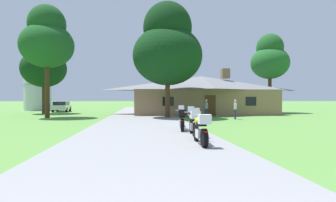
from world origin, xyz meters
The scene contains 14 objects.
ground_plane centered at (0.00, 20.00, 0.00)m, with size 500.00×500.00×0.00m, color #56893D.
asphalt_driveway centered at (0.00, 18.00, 0.03)m, with size 6.40×80.00×0.06m, color gray.
motorcycle_yellow_nearest_to_camera centered at (1.99, 8.38, 0.62)m, with size 0.66×2.08×1.30m.
motorcycle_silver_second_in_row centered at (2.21, 10.84, 0.62)m, with size 0.66×2.08×1.30m.
motorcycle_red_farthest_in_row centered at (2.01, 13.05, 0.62)m, with size 0.71×2.08×1.30m.
stone_lodge centered at (6.87, 29.87, 2.23)m, with size 16.21×8.03×5.24m.
bystander_gray_shirt_near_lodge centered at (5.71, 22.95, 0.95)m, with size 0.36×0.50×1.69m.
bystander_white_shirt_beside_signpost centered at (7.84, 21.40, 0.93)m, with size 0.34×0.51×1.67m.
tree_right_of_lodge centered at (16.13, 32.15, 6.84)m, with size 4.75×4.75×9.98m.
tree_left_near centered at (-8.68, 25.00, 7.18)m, with size 4.80×4.80×10.36m.
tree_by_lodge_front centered at (2.28, 23.55, 6.38)m, with size 6.28×6.28×10.50m.
tree_left_far centered at (-11.51, 32.62, 5.94)m, with size 5.18×5.18×9.35m.
metal_silo_distant centered at (-15.74, 42.71, 4.41)m, with size 4.06×4.06×8.81m.
parked_white_suv_far_left centered at (-10.83, 37.55, 0.78)m, with size 2.21×4.74×1.40m.
Camera 1 is at (-0.18, -1.38, 1.69)m, focal length 29.64 mm.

